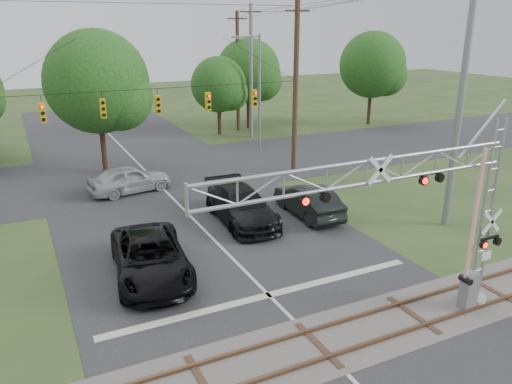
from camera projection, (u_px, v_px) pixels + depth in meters
name	position (u px, v px, depth m)	size (l,w,h in m)	color
ground	(356.00, 384.00, 14.46)	(160.00, 160.00, 0.00)	#28431F
road_main	(224.00, 250.00, 22.97)	(14.00, 90.00, 0.02)	#29292C
road_cross	(147.00, 173.00, 34.89)	(90.00, 12.00, 0.02)	#29292C
railroad_track	(318.00, 345.00, 16.15)	(90.00, 3.20, 0.17)	#554F49
crossing_gantry	(418.00, 208.00, 15.84)	(11.46, 0.89, 6.95)	#999993
traffic_signal_span	(173.00, 98.00, 30.05)	(19.34, 0.36, 11.50)	gray
pickup_black	(151.00, 257.00, 20.34)	(2.87, 6.22, 1.73)	black
car_dark	(241.00, 206.00, 26.03)	(2.50, 6.15, 1.78)	black
sedan_silver	(129.00, 179.00, 30.63)	(2.01, 5.00, 1.70)	#A4A8AC
suv_dark	(308.00, 201.00, 26.94)	(1.77, 5.09, 1.68)	black
streetlight	(258.00, 87.00, 39.71)	(2.45, 0.26, 9.19)	gray
utility_poles	(187.00, 86.00, 32.99)	(24.60, 27.18, 12.55)	#3E281C
treeline	(133.00, 80.00, 40.30)	(53.33, 16.31, 9.68)	#362318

